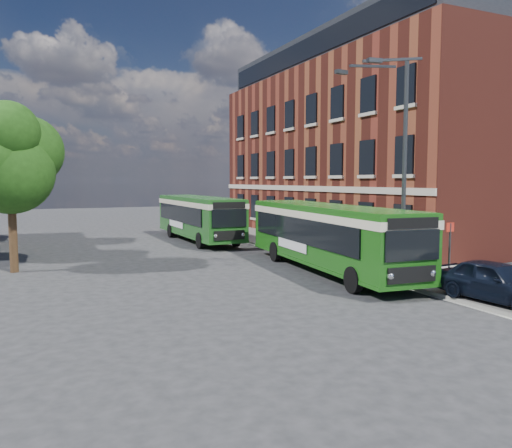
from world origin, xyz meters
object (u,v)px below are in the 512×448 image
street_lamp (398,165)px  bus_front (327,231)px  bus_rear (198,214)px  parked_car (496,281)px

street_lamp → bus_front: 4.35m
bus_rear → parked_car: bus_rear is taller
bus_rear → parked_car: bearing=-80.9°
bus_front → parked_car: bus_front is taller
bus_rear → bus_front: bearing=-82.5°
bus_front → street_lamp: bearing=-59.1°
parked_car → street_lamp: bearing=84.5°
bus_front → parked_car: bearing=-78.3°
street_lamp → bus_rear: size_ratio=0.78×
street_lamp → bus_rear: (-3.41, 16.13, -2.96)m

